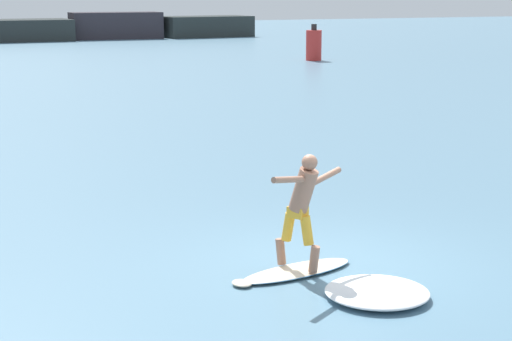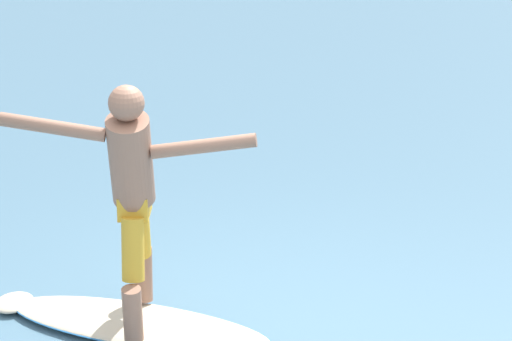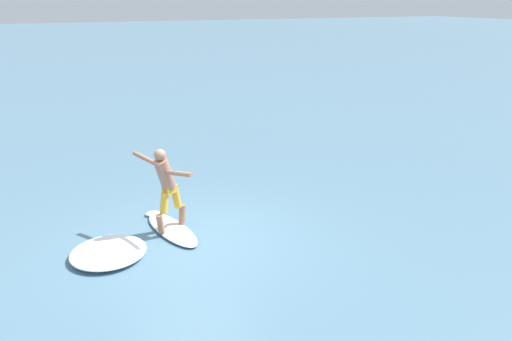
% 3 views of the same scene
% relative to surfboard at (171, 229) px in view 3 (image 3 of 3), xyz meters
% --- Properties ---
extents(ground_plane, '(200.00, 200.00, 0.00)m').
position_rel_surfboard_xyz_m(ground_plane, '(0.72, 0.21, -0.04)').
color(ground_plane, slate).
extents(surfboard, '(2.12, 0.95, 0.22)m').
position_rel_surfboard_xyz_m(surfboard, '(0.00, 0.00, 0.00)').
color(surfboard, beige).
rests_on(surfboard, ground).
extents(surfer, '(1.48, 0.95, 1.73)m').
position_rel_surfboard_xyz_m(surfer, '(0.07, -0.06, 1.06)').
color(surfer, '#9B6B54').
rests_on(surfer, surfboard).
extents(wave_foam_at_tail, '(1.98, 1.97, 0.17)m').
position_rel_surfboard_xyz_m(wave_foam_at_tail, '(0.57, -1.35, 0.04)').
color(wave_foam_at_tail, white).
rests_on(wave_foam_at_tail, ground).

